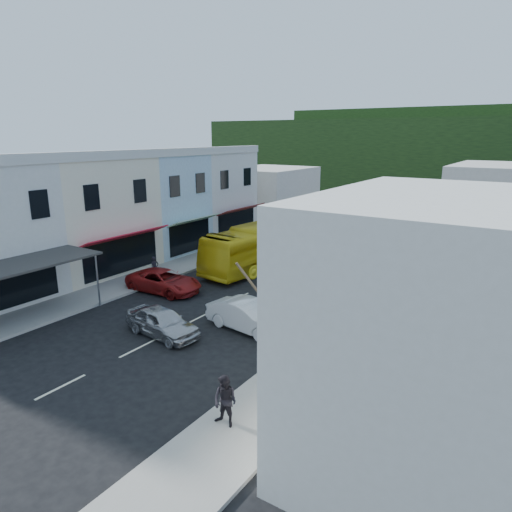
% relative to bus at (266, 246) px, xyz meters
% --- Properties ---
extents(ground, '(120.00, 120.00, 0.00)m').
position_rel_bus_xyz_m(ground, '(2.24, -10.86, -1.55)').
color(ground, black).
rests_on(ground, ground).
extents(sidewalk_left, '(3.00, 52.00, 0.15)m').
position_rel_bus_xyz_m(sidewalk_left, '(-5.26, -0.86, -1.48)').
color(sidewalk_left, gray).
rests_on(sidewalk_left, ground).
extents(sidewalk_right, '(3.00, 52.00, 0.15)m').
position_rel_bus_xyz_m(sidewalk_right, '(9.74, -0.86, -1.48)').
color(sidewalk_right, gray).
rests_on(sidewalk_right, ground).
extents(shopfront_row, '(8.25, 30.00, 8.00)m').
position_rel_bus_xyz_m(shopfront_row, '(-10.25, -5.86, 2.45)').
color(shopfront_row, beige).
rests_on(shopfront_row, ground).
extents(right_building, '(8.00, 9.00, 8.00)m').
position_rel_bus_xyz_m(right_building, '(15.74, -14.86, 2.45)').
color(right_building, beige).
rests_on(right_building, ground).
extents(distant_block_left, '(8.00, 10.00, 6.00)m').
position_rel_bus_xyz_m(distant_block_left, '(-9.76, 16.14, 1.45)').
color(distant_block_left, '#B7B2A8').
rests_on(distant_block_left, ground).
extents(distant_block_right, '(8.00, 12.00, 7.00)m').
position_rel_bus_xyz_m(distant_block_right, '(13.24, 19.14, 1.95)').
color(distant_block_right, '#B7B2A8').
rests_on(distant_block_right, ground).
extents(hillside, '(80.00, 26.00, 14.00)m').
position_rel_bus_xyz_m(hillside, '(0.79, 54.23, 5.18)').
color(hillside, black).
rests_on(hillside, ground).
extents(bus, '(3.72, 11.80, 3.10)m').
position_rel_bus_xyz_m(bus, '(0.00, 0.00, 0.00)').
color(bus, yellow).
rests_on(bus, ground).
extents(car_silver, '(4.57, 2.26, 1.40)m').
position_rel_bus_xyz_m(car_silver, '(2.21, -13.20, -0.85)').
color(car_silver, '#ABACB0').
rests_on(car_silver, ground).
extents(car_white, '(4.59, 2.33, 1.40)m').
position_rel_bus_xyz_m(car_white, '(5.37, -10.36, -0.85)').
color(car_white, silver).
rests_on(car_white, ground).
extents(car_red, '(4.67, 2.09, 1.40)m').
position_rel_bus_xyz_m(car_red, '(-2.35, -8.40, -0.85)').
color(car_red, maroon).
rests_on(car_red, ground).
extents(car_black_near, '(4.69, 2.38, 1.40)m').
position_rel_bus_xyz_m(car_black_near, '(6.00, 0.81, -0.85)').
color(car_black_near, black).
rests_on(car_black_near, ground).
extents(car_navy_mid, '(4.61, 2.39, 1.40)m').
position_rel_bus_xyz_m(car_navy_mid, '(5.77, 7.85, -0.85)').
color(car_navy_mid, black).
rests_on(car_navy_mid, ground).
extents(car_black_far, '(4.57, 2.27, 1.40)m').
position_rel_bus_xyz_m(car_black_far, '(-0.11, 8.30, -0.85)').
color(car_black_far, black).
rests_on(car_black_far, ground).
extents(car_navy_far, '(4.51, 1.86, 1.40)m').
position_rel_bus_xyz_m(car_navy_far, '(5.12, 12.85, -0.85)').
color(car_navy_far, black).
rests_on(car_navy_far, ground).
extents(pedestrian_left, '(0.54, 0.68, 1.70)m').
position_rel_bus_xyz_m(pedestrian_left, '(-4.35, -7.19, -0.55)').
color(pedestrian_left, black).
rests_on(pedestrian_left, sidewalk_left).
extents(pedestrian_right, '(0.70, 0.44, 1.70)m').
position_rel_bus_xyz_m(pedestrian_right, '(9.24, -17.43, -0.55)').
color(pedestrian_right, black).
rests_on(pedestrian_right, sidewalk_right).
extents(direction_sign, '(0.35, 1.95, 4.30)m').
position_rel_bus_xyz_m(direction_sign, '(8.64, -10.94, 0.60)').
color(direction_sign, '#0C5121').
rests_on(direction_sign, ground).
extents(street_tree, '(3.19, 3.19, 6.68)m').
position_rel_bus_xyz_m(street_tree, '(9.86, -15.15, 1.79)').
color(street_tree, '#362B1F').
rests_on(street_tree, ground).
extents(traffic_signal, '(1.20, 1.42, 5.46)m').
position_rel_bus_xyz_m(traffic_signal, '(8.58, 20.98, 1.18)').
color(traffic_signal, black).
rests_on(traffic_signal, ground).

